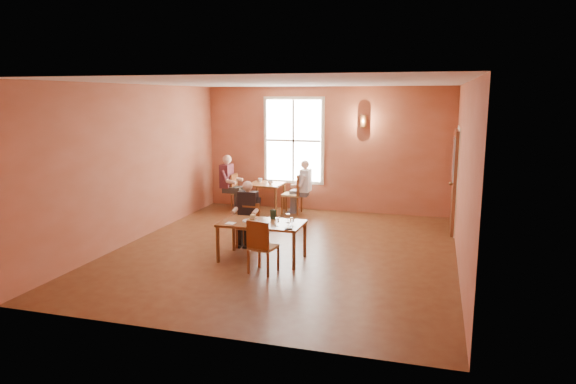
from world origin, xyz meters
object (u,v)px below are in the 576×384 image
(chair_empty, at_px, (263,246))
(diner_maroon, at_px, (240,184))
(second_table, at_px, (266,197))
(main_table, at_px, (262,241))
(chair_diner_main, at_px, (248,226))
(chair_diner_white, at_px, (292,194))
(chair_diner_maroon, at_px, (241,192))
(diner_white, at_px, (293,188))
(diner_main, at_px, (247,217))

(chair_empty, bearing_deg, diner_maroon, 126.17)
(diner_maroon, bearing_deg, second_table, 90.00)
(main_table, distance_m, chair_diner_main, 0.82)
(chair_diner_white, relative_size, diner_maroon, 0.72)
(second_table, bearing_deg, chair_diner_maroon, 180.00)
(main_table, height_order, second_table, second_table)
(chair_diner_white, bearing_deg, chair_diner_maroon, 90.00)
(chair_empty, xyz_separation_m, diner_white, (-0.67, 4.17, 0.18))
(chair_empty, distance_m, diner_white, 4.23)
(chair_diner_main, distance_m, diner_white, 2.92)
(chair_diner_main, distance_m, chair_empty, 1.45)
(chair_empty, relative_size, diner_maroon, 0.66)
(chair_diner_white, bearing_deg, diner_maroon, 90.00)
(diner_main, distance_m, diner_maroon, 3.22)
(diner_white, xyz_separation_m, chair_diner_maroon, (-1.33, 0.00, -0.17))
(main_table, xyz_separation_m, chair_diner_white, (-0.47, 3.56, 0.15))
(diner_main, bearing_deg, second_table, -78.07)
(chair_diner_white, relative_size, chair_diner_maroon, 1.08)
(main_table, distance_m, chair_empty, 0.65)
(main_table, height_order, chair_empty, chair_empty)
(diner_main, distance_m, second_table, 3.02)
(diner_main, xyz_separation_m, second_table, (-0.62, 2.94, -0.24))
(second_table, bearing_deg, diner_maroon, 180.00)
(chair_empty, xyz_separation_m, chair_diner_white, (-0.70, 4.17, 0.04))
(main_table, height_order, chair_diner_main, chair_diner_main)
(main_table, distance_m, diner_white, 3.60)
(diner_main, xyz_separation_m, chair_empty, (0.73, -1.22, -0.15))
(chair_diner_maroon, height_order, diner_maroon, diner_maroon)
(main_table, height_order, chair_diner_white, chair_diner_white)
(chair_diner_white, height_order, diner_white, diner_white)
(main_table, relative_size, chair_diner_maroon, 1.59)
(chair_diner_white, height_order, chair_diner_maroon, chair_diner_white)
(chair_diner_maroon, xyz_separation_m, diner_maroon, (-0.03, 0.00, 0.21))
(chair_empty, bearing_deg, diner_main, 130.98)
(main_table, height_order, diner_maroon, diner_maroon)
(chair_diner_main, distance_m, chair_diner_maroon, 3.18)
(main_table, xyz_separation_m, chair_diner_main, (-0.50, 0.65, 0.07))
(chair_diner_maroon, bearing_deg, second_table, 90.00)
(diner_main, xyz_separation_m, chair_diner_white, (0.03, 2.94, -0.11))
(diner_main, relative_size, diner_white, 0.94)
(diner_main, height_order, chair_empty, diner_main)
(diner_main, height_order, chair_diner_maroon, diner_main)
(diner_maroon, bearing_deg, chair_diner_white, 90.00)
(chair_diner_white, xyz_separation_m, diner_maroon, (-1.33, 0.00, 0.18))
(main_table, distance_m, chair_diner_maroon, 3.98)
(diner_main, xyz_separation_m, chair_diner_maroon, (-1.27, 2.94, -0.14))
(chair_diner_main, height_order, second_table, chair_diner_main)
(chair_diner_maroon, distance_m, diner_maroon, 0.22)
(second_table, xyz_separation_m, diner_white, (0.68, 0.00, 0.27))
(diner_white, xyz_separation_m, diner_maroon, (-1.36, 0.00, 0.04))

